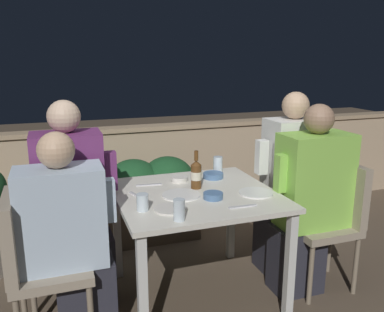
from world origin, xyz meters
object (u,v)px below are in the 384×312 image
at_px(person_purple_stripe, 76,207).
at_px(chair_left_near, 33,256).
at_px(person_green_blouse, 309,201).
at_px(person_white_polo, 287,182).
at_px(beer_bottle, 196,174).
at_px(person_blue_shirt, 70,240).
at_px(chair_right_far, 308,197).
at_px(chair_right_near, 332,212).
at_px(chair_left_far, 45,231).

bearing_deg(person_purple_stripe, chair_left_near, -129.11).
bearing_deg(person_green_blouse, person_purple_stripe, 168.07).
distance_m(chair_left_near, person_white_polo, 1.76).
bearing_deg(beer_bottle, person_blue_shirt, -163.67).
bearing_deg(person_blue_shirt, chair_right_far, 9.99).
relative_size(person_green_blouse, person_white_polo, 0.96).
bearing_deg(chair_right_far, chair_right_near, -94.58).
relative_size(person_blue_shirt, chair_right_far, 1.37).
relative_size(person_purple_stripe, person_green_blouse, 1.04).
xyz_separation_m(chair_left_near, chair_right_far, (1.92, 0.30, 0.00)).
distance_m(person_blue_shirt, chair_left_far, 0.34).
distance_m(chair_left_near, person_purple_stripe, 0.42).
distance_m(person_blue_shirt, person_white_polo, 1.56).
xyz_separation_m(chair_left_near, beer_bottle, (1.00, 0.24, 0.29)).
height_order(chair_right_near, beer_bottle, beer_bottle).
height_order(chair_right_near, person_green_blouse, person_green_blouse).
bearing_deg(chair_right_far, beer_bottle, -175.79).
distance_m(chair_left_near, chair_left_far, 0.31).
xyz_separation_m(person_blue_shirt, beer_bottle, (0.81, 0.24, 0.23)).
bearing_deg(person_blue_shirt, beer_bottle, 16.33).
bearing_deg(beer_bottle, chair_left_near, -166.73).
bearing_deg(person_blue_shirt, person_white_polo, 11.21).
bearing_deg(person_green_blouse, chair_left_far, 169.43).
xyz_separation_m(person_blue_shirt, person_purple_stripe, (0.05, 0.31, 0.07)).
distance_m(person_green_blouse, beer_bottle, 0.76).
xyz_separation_m(person_purple_stripe, person_green_blouse, (1.45, -0.31, -0.03)).
distance_m(chair_right_near, chair_right_far, 0.30).
bearing_deg(person_blue_shirt, chair_left_near, 180.00).
bearing_deg(chair_left_near, chair_right_far, 8.99).
xyz_separation_m(chair_right_near, person_white_polo, (-0.17, 0.30, 0.14)).
relative_size(chair_left_far, chair_right_far, 1.00).
distance_m(chair_right_near, person_green_blouse, 0.22).
distance_m(chair_right_near, person_white_polo, 0.37).
bearing_deg(beer_bottle, person_green_blouse, -18.58).
xyz_separation_m(chair_right_far, beer_bottle, (-0.92, -0.07, 0.29)).
relative_size(chair_left_near, person_purple_stripe, 0.66).
xyz_separation_m(person_green_blouse, beer_bottle, (-0.70, 0.24, 0.19)).
distance_m(person_blue_shirt, person_green_blouse, 1.51).
relative_size(chair_left_near, person_blue_shirt, 0.73).
distance_m(person_purple_stripe, chair_right_far, 1.67).
bearing_deg(chair_right_near, chair_left_far, 170.52).
bearing_deg(chair_left_far, person_blue_shirt, -66.03).
relative_size(person_blue_shirt, beer_bottle, 4.78).
relative_size(person_blue_shirt, chair_left_far, 1.37).
xyz_separation_m(person_purple_stripe, chair_right_near, (1.64, -0.31, -0.13)).
relative_size(person_green_blouse, beer_bottle, 5.10).
distance_m(person_green_blouse, chair_right_far, 0.39).
bearing_deg(person_white_polo, chair_right_near, -61.15).
distance_m(chair_left_near, person_blue_shirt, 0.20).
bearing_deg(beer_bottle, person_purple_stripe, 174.58).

